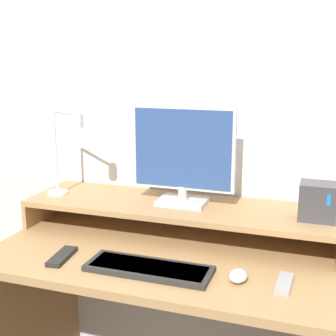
{
  "coord_description": "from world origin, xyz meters",
  "views": [
    {
      "loc": [
        0.54,
        -1.16,
        1.41
      ],
      "look_at": [
        0.0,
        0.39,
        1.02
      ],
      "focal_mm": 50.0,
      "sensor_mm": 36.0,
      "label": 1
    }
  ],
  "objects_px": {
    "monitor": "(183,155)",
    "router_dock": "(318,201)",
    "desk_lamp": "(65,152)",
    "remote_control": "(62,256)",
    "keyboard": "(149,268)",
    "remote_secondary": "(284,283)",
    "mouse": "(238,276)"
  },
  "relations": [
    {
      "from": "desk_lamp",
      "to": "remote_control",
      "type": "distance_m",
      "value": 0.46
    },
    {
      "from": "remote_control",
      "to": "mouse",
      "type": "bearing_deg",
      "value": 3.2
    },
    {
      "from": "mouse",
      "to": "remote_secondary",
      "type": "height_order",
      "value": "mouse"
    },
    {
      "from": "router_dock",
      "to": "mouse",
      "type": "xyz_separation_m",
      "value": [
        -0.22,
        -0.33,
        -0.17
      ]
    },
    {
      "from": "keyboard",
      "to": "router_dock",
      "type": "bearing_deg",
      "value": 34.83
    },
    {
      "from": "desk_lamp",
      "to": "router_dock",
      "type": "height_order",
      "value": "desk_lamp"
    },
    {
      "from": "router_dock",
      "to": "desk_lamp",
      "type": "bearing_deg",
      "value": -176.68
    },
    {
      "from": "router_dock",
      "to": "mouse",
      "type": "relative_size",
      "value": 1.62
    },
    {
      "from": "router_dock",
      "to": "keyboard",
      "type": "relative_size",
      "value": 0.32
    },
    {
      "from": "remote_control",
      "to": "remote_secondary",
      "type": "relative_size",
      "value": 1.16
    },
    {
      "from": "router_dock",
      "to": "remote_secondary",
      "type": "relative_size",
      "value": 0.97
    },
    {
      "from": "router_dock",
      "to": "remote_control",
      "type": "relative_size",
      "value": 0.84
    },
    {
      "from": "monitor",
      "to": "mouse",
      "type": "distance_m",
      "value": 0.55
    },
    {
      "from": "mouse",
      "to": "remote_secondary",
      "type": "relative_size",
      "value": 0.6
    },
    {
      "from": "keyboard",
      "to": "mouse",
      "type": "relative_size",
      "value": 5.05
    },
    {
      "from": "router_dock",
      "to": "keyboard",
      "type": "height_order",
      "value": "router_dock"
    },
    {
      "from": "router_dock",
      "to": "remote_control",
      "type": "height_order",
      "value": "router_dock"
    },
    {
      "from": "desk_lamp",
      "to": "remote_secondary",
      "type": "height_order",
      "value": "desk_lamp"
    },
    {
      "from": "router_dock",
      "to": "remote_secondary",
      "type": "distance_m",
      "value": 0.37
    },
    {
      "from": "monitor",
      "to": "keyboard",
      "type": "bearing_deg",
      "value": -89.78
    },
    {
      "from": "monitor",
      "to": "router_dock",
      "type": "height_order",
      "value": "monitor"
    },
    {
      "from": "remote_control",
      "to": "desk_lamp",
      "type": "bearing_deg",
      "value": 116.75
    },
    {
      "from": "desk_lamp",
      "to": "remote_control",
      "type": "relative_size",
      "value": 2.24
    },
    {
      "from": "monitor",
      "to": "router_dock",
      "type": "relative_size",
      "value": 3.05
    },
    {
      "from": "remote_secondary",
      "to": "router_dock",
      "type": "bearing_deg",
      "value": 76.17
    },
    {
      "from": "desk_lamp",
      "to": "keyboard",
      "type": "distance_m",
      "value": 0.64
    },
    {
      "from": "mouse",
      "to": "remote_control",
      "type": "relative_size",
      "value": 0.52
    },
    {
      "from": "monitor",
      "to": "router_dock",
      "type": "xyz_separation_m",
      "value": [
        0.51,
        -0.02,
        -0.13
      ]
    },
    {
      "from": "desk_lamp",
      "to": "remote_secondary",
      "type": "relative_size",
      "value": 2.59
    },
    {
      "from": "desk_lamp",
      "to": "monitor",
      "type": "bearing_deg",
      "value": 9.63
    },
    {
      "from": "remote_secondary",
      "to": "monitor",
      "type": "bearing_deg",
      "value": 142.18
    },
    {
      "from": "router_dock",
      "to": "remote_secondary",
      "type": "height_order",
      "value": "router_dock"
    }
  ]
}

